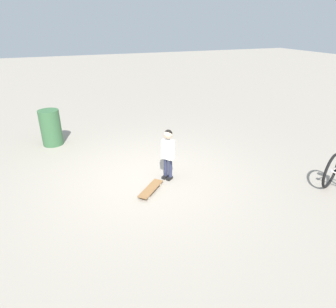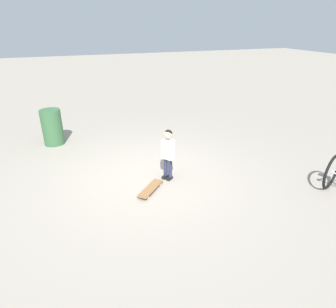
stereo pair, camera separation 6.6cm
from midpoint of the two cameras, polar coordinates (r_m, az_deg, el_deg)
ground_plane at (r=6.10m, az=-4.77°, el=-4.53°), size 50.00×50.00×0.00m
child_person at (r=5.74m, az=-0.34°, el=0.96°), size 0.40×0.27×1.06m
skateboard at (r=5.57m, az=-3.74°, el=-6.83°), size 0.64×0.64×0.07m
trash_bin at (r=8.11m, az=-22.29°, el=4.82°), size 0.52×0.52×0.93m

